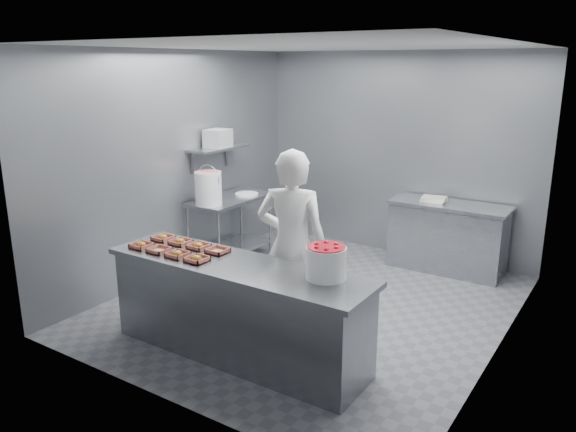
% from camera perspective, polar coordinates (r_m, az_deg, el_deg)
% --- Properties ---
extents(floor, '(4.50, 4.50, 0.00)m').
position_cam_1_polar(floor, '(6.43, 2.51, -8.92)').
color(floor, '#4C4C51').
rests_on(floor, ground).
extents(ceiling, '(4.50, 4.50, 0.00)m').
position_cam_1_polar(ceiling, '(5.87, 2.85, 16.89)').
color(ceiling, white).
rests_on(ceiling, wall_back).
extents(wall_back, '(4.00, 0.04, 2.80)m').
position_cam_1_polar(wall_back, '(7.98, 10.98, 6.12)').
color(wall_back, slate).
rests_on(wall_back, ground).
extents(wall_left, '(0.04, 4.50, 2.80)m').
position_cam_1_polar(wall_left, '(7.20, -11.22, 5.12)').
color(wall_left, slate).
rests_on(wall_left, ground).
extents(wall_right, '(0.04, 4.50, 2.80)m').
position_cam_1_polar(wall_right, '(5.29, 21.65, 0.69)').
color(wall_right, slate).
rests_on(wall_right, ground).
extents(service_counter, '(2.60, 0.70, 0.90)m').
position_cam_1_polar(service_counter, '(5.23, -5.13, -9.45)').
color(service_counter, slate).
rests_on(service_counter, ground).
extents(prep_table, '(0.60, 1.20, 0.90)m').
position_cam_1_polar(prep_table, '(7.58, -5.85, -0.41)').
color(prep_table, slate).
rests_on(prep_table, ground).
extents(back_counter, '(1.50, 0.60, 0.90)m').
position_cam_1_polar(back_counter, '(7.58, 15.88, -2.04)').
color(back_counter, slate).
rests_on(back_counter, ground).
extents(wall_shelf, '(0.35, 0.90, 0.03)m').
position_cam_1_polar(wall_shelf, '(7.49, -7.07, 6.85)').
color(wall_shelf, slate).
rests_on(wall_shelf, wall_left).
extents(tray_0, '(0.19, 0.18, 0.06)m').
position_cam_1_polar(tray_0, '(5.65, -14.67, -2.88)').
color(tray_0, tan).
rests_on(tray_0, service_counter).
extents(tray_1, '(0.19, 0.18, 0.04)m').
position_cam_1_polar(tray_1, '(5.48, -12.95, -3.36)').
color(tray_1, tan).
rests_on(tray_1, service_counter).
extents(tray_2, '(0.19, 0.18, 0.06)m').
position_cam_1_polar(tray_2, '(5.32, -11.17, -3.81)').
color(tray_2, tan).
rests_on(tray_2, service_counter).
extents(tray_3, '(0.19, 0.18, 0.06)m').
position_cam_1_polar(tray_3, '(5.16, -9.25, -4.31)').
color(tray_3, tan).
rests_on(tray_3, service_counter).
extents(tray_4, '(0.19, 0.18, 0.06)m').
position_cam_1_polar(tray_4, '(5.83, -12.59, -2.16)').
color(tray_4, tan).
rests_on(tray_4, service_counter).
extents(tray_5, '(0.19, 0.18, 0.06)m').
position_cam_1_polar(tray_5, '(5.67, -10.89, -2.57)').
color(tray_5, tan).
rests_on(tray_5, service_counter).
extents(tray_6, '(0.19, 0.18, 0.06)m').
position_cam_1_polar(tray_6, '(5.51, -9.08, -3.00)').
color(tray_6, tan).
rests_on(tray_6, service_counter).
extents(tray_7, '(0.19, 0.18, 0.04)m').
position_cam_1_polar(tray_7, '(5.36, -7.15, -3.50)').
color(tray_7, tan).
rests_on(tray_7, service_counter).
extents(worker, '(0.79, 0.65, 1.88)m').
position_cam_1_polar(worker, '(5.39, 0.40, -3.04)').
color(worker, white).
rests_on(worker, ground).
extents(strawberry_tub, '(0.34, 0.34, 0.28)m').
position_cam_1_polar(strawberry_tub, '(4.67, 3.89, -4.60)').
color(strawberry_tub, white).
rests_on(strawberry_tub, service_counter).
extents(glaze_bucket, '(0.35, 0.33, 0.51)m').
position_cam_1_polar(glaze_bucket, '(7.12, -8.09, 2.87)').
color(glaze_bucket, white).
rests_on(glaze_bucket, prep_table).
extents(bucket_lid, '(0.41, 0.41, 0.02)m').
position_cam_1_polar(bucket_lid, '(7.65, -4.23, 2.24)').
color(bucket_lid, white).
rests_on(bucket_lid, prep_table).
extents(rag, '(0.16, 0.15, 0.02)m').
position_cam_1_polar(rag, '(7.59, -4.05, 2.11)').
color(rag, '#CCB28C').
rests_on(rag, prep_table).
extents(appliance, '(0.29, 0.33, 0.23)m').
position_cam_1_polar(appliance, '(7.47, -7.14, 7.85)').
color(appliance, gray).
rests_on(appliance, wall_shelf).
extents(paper_stack, '(0.30, 0.22, 0.06)m').
position_cam_1_polar(paper_stack, '(7.51, 14.62, 1.68)').
color(paper_stack, silver).
rests_on(paper_stack, back_counter).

